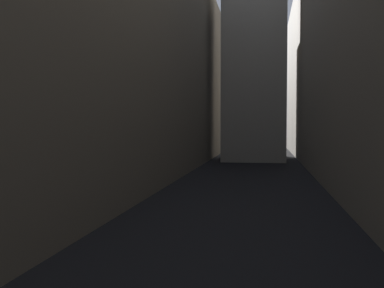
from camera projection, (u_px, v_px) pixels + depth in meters
ground_plane at (246, 181)px, 35.95m from camera, size 264.00×264.00×0.00m
building_block_left at (117, 48)px, 39.25m from camera, size 11.11×108.00×21.81m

